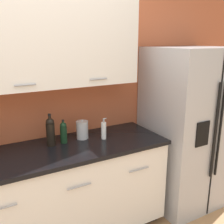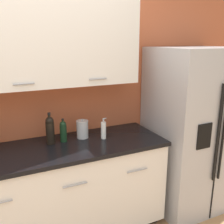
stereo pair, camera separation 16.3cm
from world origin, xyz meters
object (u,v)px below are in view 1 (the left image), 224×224
object	(u,v)px
wine_bottle	(50,131)
refrigerator	(188,128)
oil_bottle	(64,132)
steel_canister	(82,130)
soap_dispenser	(104,130)

from	to	relation	value
wine_bottle	refrigerator	bearing A→B (deg)	-5.76
wine_bottle	oil_bottle	world-z (taller)	wine_bottle
refrigerator	steel_canister	world-z (taller)	refrigerator
refrigerator	wine_bottle	bearing A→B (deg)	174.24
soap_dispenser	steel_canister	distance (m)	0.20
wine_bottle	soap_dispenser	size ratio (longest dim) A/B	1.44
soap_dispenser	oil_bottle	xyz separation A→B (m)	(-0.36, 0.09, 0.02)
refrigerator	wine_bottle	size ratio (longest dim) A/B	6.04
wine_bottle	steel_canister	xyz separation A→B (m)	(0.30, 0.02, -0.05)
refrigerator	steel_canister	bearing A→B (deg)	171.57
wine_bottle	steel_canister	distance (m)	0.31
soap_dispenser	steel_canister	world-z (taller)	soap_dispenser
refrigerator	soap_dispenser	xyz separation A→B (m)	(-1.00, 0.07, 0.13)
wine_bottle	oil_bottle	distance (m)	0.12
wine_bottle	soap_dispenser	world-z (taller)	wine_bottle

